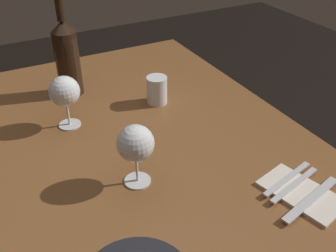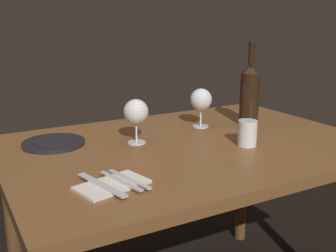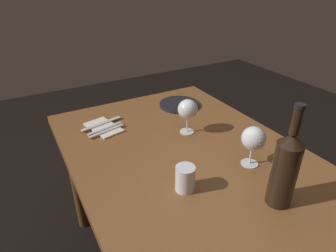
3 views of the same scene
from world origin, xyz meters
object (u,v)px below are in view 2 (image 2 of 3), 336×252
at_px(fork_inner, 121,181).
at_px(fork_outer, 129,179).
at_px(wine_bottle, 250,93).
at_px(folded_napkin, 112,185).
at_px(dinner_plate, 54,143).
at_px(table_knife, 101,185).
at_px(wine_glass_right, 136,113).
at_px(water_tumbler, 247,134).
at_px(wine_glass_left, 201,100).

distance_m(fork_inner, fork_outer, 0.02).
xyz_separation_m(wine_bottle, folded_napkin, (0.75, 0.34, -0.13)).
bearing_deg(fork_outer, wine_bottle, -154.24).
bearing_deg(dinner_plate, folded_napkin, 95.83).
bearing_deg(folded_napkin, table_knife, 0.00).
bearing_deg(wine_bottle, fork_inner, 24.99).
relative_size(wine_glass_right, folded_napkin, 0.77).
xyz_separation_m(wine_bottle, table_knife, (0.78, 0.34, -0.12)).
bearing_deg(fork_outer, dinner_plate, -77.93).
bearing_deg(wine_glass_right, water_tumbler, 146.55).
distance_m(wine_glass_right, dinner_plate, 0.31).
bearing_deg(dinner_plate, wine_bottle, 172.20).
relative_size(wine_glass_left, fork_outer, 0.90).
relative_size(fork_inner, table_knife, 0.85).
bearing_deg(folded_napkin, fork_inner, 180.00).
bearing_deg(fork_inner, fork_outer, 180.00).
bearing_deg(fork_inner, wine_glass_left, -142.54).
bearing_deg(water_tumbler, wine_glass_left, -89.75).
height_order(wine_glass_left, fork_outer, wine_glass_left).
bearing_deg(wine_glass_right, fork_outer, 61.97).
bearing_deg(dinner_plate, table_knife, 92.00).
bearing_deg(dinner_plate, wine_glass_left, 175.83).
bearing_deg(fork_inner, water_tumbler, -168.45).
bearing_deg(wine_glass_right, wine_glass_left, -166.65).
distance_m(wine_glass_right, fork_outer, 0.38).
relative_size(dinner_plate, fork_outer, 1.23).
bearing_deg(wine_bottle, table_knife, 23.42).
xyz_separation_m(wine_glass_left, dinner_plate, (0.60, -0.04, -0.11)).
distance_m(wine_glass_right, folded_napkin, 0.41).
height_order(wine_bottle, fork_outer, wine_bottle).
distance_m(dinner_plate, fork_inner, 0.45).
distance_m(wine_glass_left, folded_napkin, 0.69).
distance_m(dinner_plate, table_knife, 0.45).
distance_m(wine_glass_left, wine_bottle, 0.21).
distance_m(wine_bottle, fork_inner, 0.81).
relative_size(water_tumbler, dinner_plate, 0.42).
xyz_separation_m(water_tumbler, table_knife, (0.58, 0.11, -0.03)).
bearing_deg(fork_outer, table_knife, 0.00).
height_order(wine_glass_left, water_tumbler, wine_glass_left).
relative_size(wine_bottle, fork_inner, 1.94).
xyz_separation_m(fork_inner, table_knife, (0.05, 0.00, 0.00)).
xyz_separation_m(folded_napkin, fork_inner, (-0.03, 0.00, 0.01)).
bearing_deg(water_tumbler, table_knife, 10.48).
bearing_deg(wine_bottle, fork_outer, 25.76).
relative_size(wine_bottle, table_knife, 1.66).
xyz_separation_m(wine_glass_left, water_tumbler, (-0.00, 0.30, -0.07)).
xyz_separation_m(wine_bottle, fork_outer, (0.70, 0.34, -0.12)).
bearing_deg(folded_napkin, wine_glass_right, -124.44).
bearing_deg(wine_glass_left, wine_glass_right, 13.35).
bearing_deg(table_knife, folded_napkin, 180.00).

